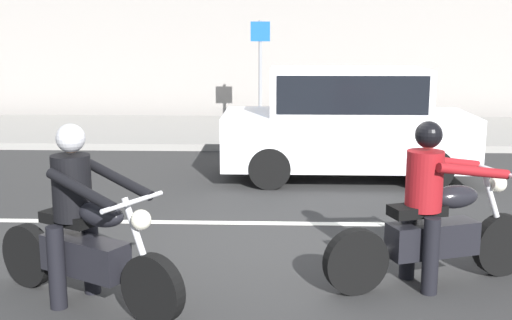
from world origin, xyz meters
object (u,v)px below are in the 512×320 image
object	(u,v)px
motorcycle_with_rider_crimson	(432,219)
motorcycle_with_rider_black_leather	(83,232)
street_sign_post	(260,64)
parked_hatchback_white	(346,122)

from	to	relation	value
motorcycle_with_rider_crimson	motorcycle_with_rider_black_leather	bearing A→B (deg)	-169.92
motorcycle_with_rider_crimson	street_sign_post	xyz separation A→B (m)	(-1.89, 8.98, 0.99)
motorcycle_with_rider_black_leather	motorcycle_with_rider_crimson	bearing A→B (deg)	10.08
motorcycle_with_rider_black_leather	motorcycle_with_rider_crimson	size ratio (longest dim) A/B	0.90
motorcycle_with_rider_black_leather	street_sign_post	size ratio (longest dim) A/B	0.78
parked_hatchback_white	street_sign_post	size ratio (longest dim) A/B	1.60
motorcycle_with_rider_crimson	street_sign_post	size ratio (longest dim) A/B	0.86
motorcycle_with_rider_crimson	parked_hatchback_white	distance (m)	4.53
parked_hatchback_white	street_sign_post	world-z (taller)	street_sign_post
motorcycle_with_rider_crimson	parked_hatchback_white	bearing A→B (deg)	94.62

